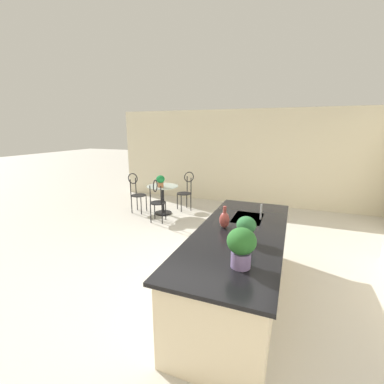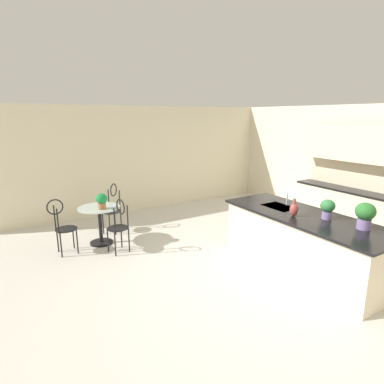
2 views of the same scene
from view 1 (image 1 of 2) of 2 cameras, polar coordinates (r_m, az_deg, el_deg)
name	(u,v)px [view 1 (image 1 of 2)]	position (r m, az deg, el deg)	size (l,w,h in m)	color
ground_plane	(187,273)	(4.22, -1.20, -17.15)	(40.00, 40.00, 0.00)	beige
wall_left_window	(243,157)	(7.78, 10.98, 7.40)	(0.12, 7.80, 2.70)	beige
kitchen_island	(239,265)	(3.53, 10.11, -15.32)	(2.80, 1.06, 0.92)	beige
bistro_table	(163,197)	(6.79, -6.39, -1.08)	(0.80, 0.80, 0.74)	black
chair_near_window	(137,191)	(7.00, -12.00, 0.22)	(0.40, 0.49, 1.04)	black
chair_by_island	(157,199)	(6.15, -7.63, -1.46)	(0.51, 0.44, 1.04)	black
chair_toward_desk	(186,189)	(7.06, -1.33, 0.62)	(0.54, 0.54, 1.04)	black
sink_faucet	(261,212)	(3.79, 14.80, -4.21)	(0.02, 0.02, 0.22)	#B2B5BA
potted_plant_on_table	(160,180)	(6.56, -6.88, 2.53)	(0.21, 0.21, 0.30)	#9E603D
potted_plant_counter_far	(241,245)	(2.45, 10.72, -11.32)	(0.27, 0.27, 0.38)	#7A669E
potted_plant_counter_near	(246,228)	(2.98, 11.72, -7.66)	(0.22, 0.22, 0.31)	#7A669E
vase_on_counter	(224,220)	(3.39, 7.07, -6.00)	(0.13, 0.13, 0.29)	#993D38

